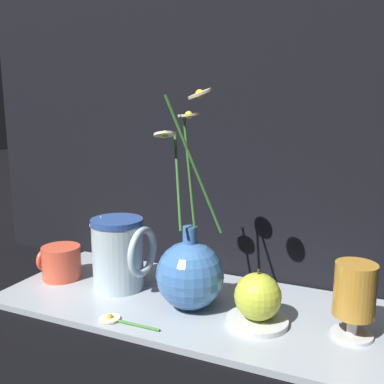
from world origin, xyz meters
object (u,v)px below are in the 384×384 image
vase_with_flowers (190,272)px  tea_glass (355,293)px  orange_fruit (258,296)px  yellow_mug (61,262)px  ceramic_pitcher (118,251)px

vase_with_flowers → tea_glass: (0.29, 0.01, 0.01)m
vase_with_flowers → tea_glass: bearing=2.1°
vase_with_flowers → orange_fruit: bearing=-4.6°
yellow_mug → ceramic_pitcher: (0.15, 0.00, 0.04)m
yellow_mug → vase_with_flowers: bearing=-3.0°
yellow_mug → tea_glass: (0.61, -0.01, 0.04)m
vase_with_flowers → yellow_mug: vase_with_flowers is taller
yellow_mug → tea_glass: size_ratio=0.75×
ceramic_pitcher → tea_glass: size_ratio=1.26×
vase_with_flowers → orange_fruit: vase_with_flowers is taller
ceramic_pitcher → tea_glass: bearing=-1.2°
yellow_mug → tea_glass: bearing=-0.6°
ceramic_pitcher → orange_fruit: bearing=-5.7°
vase_with_flowers → yellow_mug: size_ratio=4.25×
ceramic_pitcher → orange_fruit: (0.30, -0.03, -0.03)m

